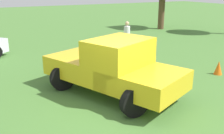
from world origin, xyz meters
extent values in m
plane|color=#477533|center=(0.00, 0.00, 0.00)|extent=(80.00, 80.00, 0.00)
cylinder|color=black|center=(1.09, -2.00, 0.42)|extent=(0.83, 0.22, 0.83)
cylinder|color=black|center=(-0.45, -2.64, 0.42)|extent=(0.83, 0.22, 0.83)
cylinder|color=black|center=(-0.03, 0.71, 0.42)|extent=(0.83, 0.22, 0.83)
cylinder|color=black|center=(-1.56, 0.08, 0.42)|extent=(0.83, 0.22, 0.83)
cube|color=gold|center=(0.29, -2.24, 0.76)|extent=(2.51, 2.45, 0.64)
cube|color=gold|center=(-0.34, -0.71, 1.14)|extent=(2.37, 2.11, 1.40)
cube|color=slate|center=(-0.34, -0.71, 1.58)|extent=(2.15, 1.84, 0.48)
cube|color=gold|center=(-0.69, 0.14, 0.74)|extent=(2.65, 2.79, 0.60)
cube|color=silver|center=(0.62, -3.03, 0.50)|extent=(1.79, 0.83, 0.16)
cylinder|color=black|center=(-3.50, -5.54, 0.39)|extent=(0.14, 0.14, 0.77)
cylinder|color=black|center=(-3.69, -5.60, 0.39)|extent=(0.14, 0.14, 0.77)
cylinder|color=silver|center=(-3.60, -5.57, 1.06)|extent=(0.40, 0.40, 0.58)
sphere|color=#D8AD84|center=(-3.60, -5.57, 1.50)|extent=(0.21, 0.21, 0.21)
cylinder|color=brown|center=(-9.97, -10.72, 1.49)|extent=(0.50, 0.50, 2.97)
cone|color=orange|center=(-4.84, -0.63, 0.28)|extent=(0.32, 0.32, 0.55)
camera|label=1|loc=(3.44, 5.92, 3.37)|focal=41.19mm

